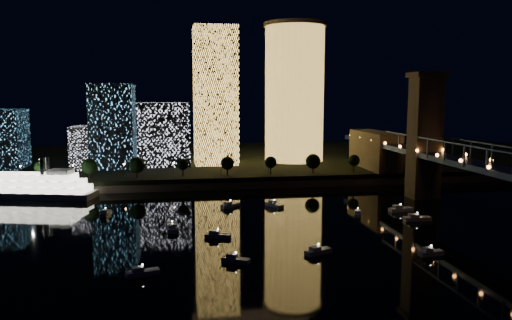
{
  "coord_description": "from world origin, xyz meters",
  "views": [
    {
      "loc": [
        -32.78,
        -134.43,
        41.32
      ],
      "look_at": [
        -2.21,
        55.0,
        16.08
      ],
      "focal_mm": 35.0,
      "sensor_mm": 36.0,
      "label": 1
    }
  ],
  "objects_px": {
    "truss_bridge": "(497,176)",
    "riverboat": "(25,187)",
    "tower_rectangular": "(215,96)",
    "tower_cylindrical": "(294,93)"
  },
  "relations": [
    {
      "from": "tower_cylindrical",
      "to": "truss_bridge",
      "type": "bearing_deg",
      "value": -75.66
    },
    {
      "from": "riverboat",
      "to": "truss_bridge",
      "type": "bearing_deg",
      "value": -24.57
    },
    {
      "from": "tower_rectangular",
      "to": "truss_bridge",
      "type": "relative_size",
      "value": 0.27
    },
    {
      "from": "tower_rectangular",
      "to": "truss_bridge",
      "type": "height_order",
      "value": "tower_rectangular"
    },
    {
      "from": "truss_bridge",
      "to": "riverboat",
      "type": "xyz_separation_m",
      "value": [
        -158.61,
        72.53,
        -11.92
      ]
    },
    {
      "from": "tower_rectangular",
      "to": "riverboat",
      "type": "bearing_deg",
      "value": -147.61
    },
    {
      "from": "tower_rectangular",
      "to": "truss_bridge",
      "type": "distance_m",
      "value": 148.21
    },
    {
      "from": "truss_bridge",
      "to": "riverboat",
      "type": "distance_m",
      "value": 174.82
    },
    {
      "from": "truss_bridge",
      "to": "riverboat",
      "type": "bearing_deg",
      "value": 155.43
    },
    {
      "from": "tower_cylindrical",
      "to": "tower_rectangular",
      "type": "distance_m",
      "value": 44.15
    }
  ]
}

